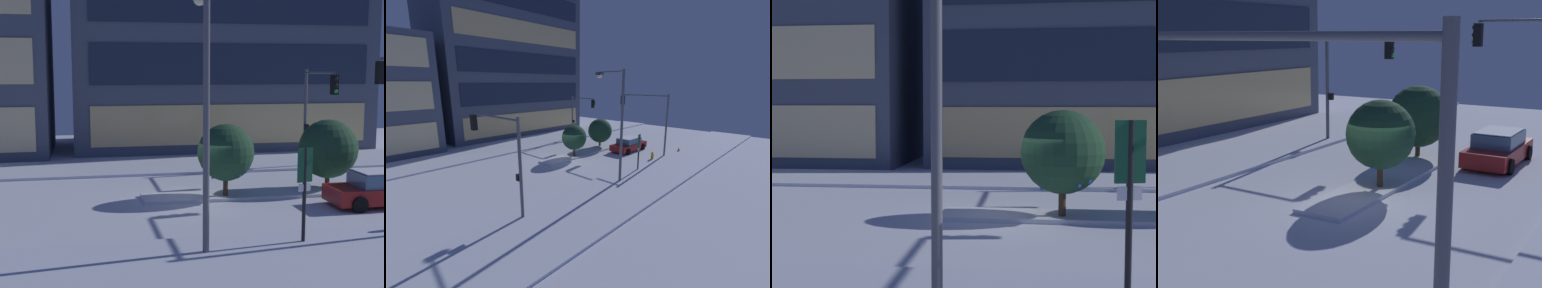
% 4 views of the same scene
% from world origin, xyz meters
% --- Properties ---
extents(ground, '(52.00, 52.00, 0.00)m').
position_xyz_m(ground, '(0.00, 0.00, 0.00)').
color(ground, silver).
extents(curb_strip_far, '(52.00, 5.20, 0.14)m').
position_xyz_m(curb_strip_far, '(0.00, 8.42, 0.07)').
color(curb_strip_far, silver).
rests_on(curb_strip_far, ground).
extents(median_strip, '(9.00, 1.80, 0.14)m').
position_xyz_m(median_strip, '(2.14, 0.25, 0.07)').
color(median_strip, silver).
rests_on(median_strip, ground).
extents(office_tower_secondary, '(14.92, 9.91, 12.38)m').
position_xyz_m(office_tower_secondary, '(-14.33, 16.44, 6.19)').
color(office_tower_secondary, '#4C5466').
rests_on(office_tower_secondary, ground).
extents(parking_info_sign, '(0.55, 0.19, 3.20)m').
position_xyz_m(parking_info_sign, '(2.08, -6.95, 2.05)').
color(parking_info_sign, black).
rests_on(parking_info_sign, ground).
extents(decorated_tree_median, '(2.51, 2.51, 3.32)m').
position_xyz_m(decorated_tree_median, '(1.32, -0.02, 2.06)').
color(decorated_tree_median, '#473323').
rests_on(decorated_tree_median, ground).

